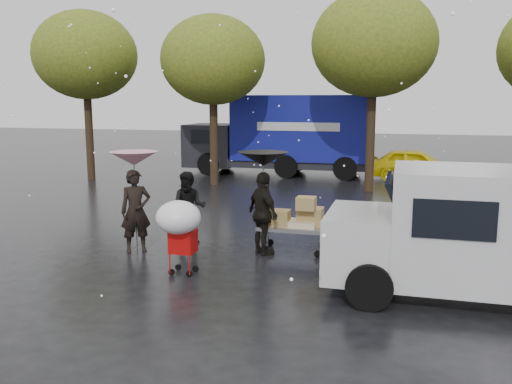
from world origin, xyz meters
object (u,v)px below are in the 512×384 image
(yellow_taxi, at_px, (415,164))
(vendor_cart, at_px, (297,220))
(person_pink, at_px, (136,211))
(white_van, at_px, (487,232))
(shopping_cart, at_px, (179,221))
(person_black, at_px, (263,213))
(blue_truck, at_px, (285,135))

(yellow_taxi, bearing_deg, vendor_cart, 170.94)
(person_pink, xyz_separation_m, white_van, (6.98, -1.11, 0.25))
(yellow_taxi, bearing_deg, shopping_cart, 165.92)
(person_black, bearing_deg, white_van, -156.42)
(yellow_taxi, bearing_deg, blue_truck, 90.05)
(person_black, bearing_deg, blue_truck, -34.93)
(vendor_cart, relative_size, white_van, 0.31)
(person_black, relative_size, shopping_cart, 1.23)
(person_pink, relative_size, white_van, 0.37)
(person_pink, height_order, white_van, white_van)
(person_pink, bearing_deg, shopping_cart, -76.45)
(person_black, distance_m, blue_truck, 12.80)
(blue_truck, bearing_deg, person_black, -79.72)
(person_black, bearing_deg, yellow_taxi, -60.51)
(shopping_cart, bearing_deg, white_van, 2.25)
(person_black, distance_m, vendor_cart, 0.78)
(person_black, relative_size, yellow_taxi, 0.46)
(vendor_cart, height_order, yellow_taxi, yellow_taxi)
(blue_truck, height_order, yellow_taxi, blue_truck)
(person_black, distance_m, shopping_cart, 2.19)
(shopping_cart, bearing_deg, person_pink, 140.33)
(person_pink, relative_size, shopping_cart, 1.24)
(shopping_cart, distance_m, blue_truck, 14.49)
(person_pink, relative_size, vendor_cart, 1.20)
(vendor_cart, bearing_deg, yellow_taxi, 77.34)
(white_van, distance_m, blue_truck, 15.65)
(person_pink, height_order, person_black, person_pink)
(blue_truck, bearing_deg, white_van, -65.36)
(blue_truck, bearing_deg, shopping_cart, -85.50)
(vendor_cart, relative_size, shopping_cart, 1.04)
(white_van, bearing_deg, vendor_cart, 150.78)
(vendor_cart, distance_m, blue_truck, 12.62)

